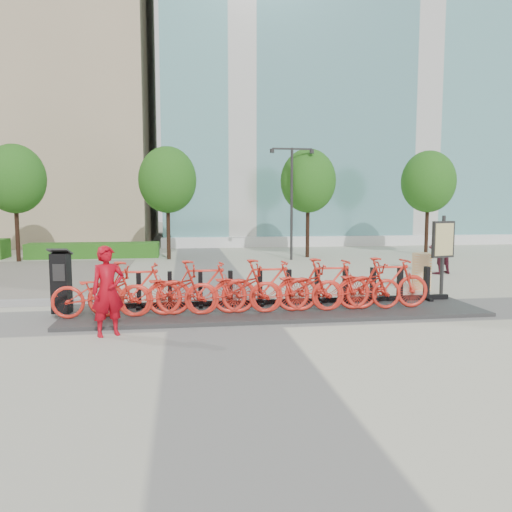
{
  "coord_description": "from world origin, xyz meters",
  "views": [
    {
      "loc": [
        -0.82,
        -11.0,
        2.52
      ],
      "look_at": [
        1.0,
        1.5,
        1.2
      ],
      "focal_mm": 35.0,
      "sensor_mm": 36.0,
      "label": 1
    }
  ],
  "objects": [
    {
      "name": "ground",
      "position": [
        0.0,
        0.0,
        0.0
      ],
      "size": [
        120.0,
        120.0,
        0.0
      ],
      "primitive_type": "plane",
      "color": "#B4B49B"
    },
    {
      "name": "glass_building",
      "position": [
        14.0,
        26.0,
        12.0
      ],
      "size": [
        32.0,
        16.0,
        24.0
      ],
      "primitive_type": "cube",
      "color": "#416571",
      "rests_on": "ground"
    },
    {
      "name": "hedge_b",
      "position": [
        -5.0,
        13.2,
        0.35
      ],
      "size": [
        6.0,
        1.2,
        0.7
      ],
      "primitive_type": "cube",
      "color": "#235E1A",
      "rests_on": "ground"
    },
    {
      "name": "tree_0",
      "position": [
        -8.0,
        12.0,
        3.59
      ],
      "size": [
        2.6,
        2.6,
        5.1
      ],
      "color": "black",
      "rests_on": "ground"
    },
    {
      "name": "tree_1",
      "position": [
        -1.5,
        12.0,
        3.59
      ],
      "size": [
        2.6,
        2.6,
        5.1
      ],
      "color": "black",
      "rests_on": "ground"
    },
    {
      "name": "tree_2",
      "position": [
        5.0,
        12.0,
        3.59
      ],
      "size": [
        2.6,
        2.6,
        5.1
      ],
      "color": "black",
      "rests_on": "ground"
    },
    {
      "name": "tree_3",
      "position": [
        11.0,
        12.0,
        3.59
      ],
      "size": [
        2.6,
        2.6,
        5.1
      ],
      "color": "black",
      "rests_on": "ground"
    },
    {
      "name": "streetlamp",
      "position": [
        4.0,
        11.0,
        3.13
      ],
      "size": [
        2.0,
        0.2,
        5.0
      ],
      "color": "black",
      "rests_on": "ground"
    },
    {
      "name": "dock_pad",
      "position": [
        1.3,
        0.3,
        0.04
      ],
      "size": [
        9.6,
        2.4,
        0.08
      ],
      "primitive_type": "cube",
      "color": "#2F2F2F",
      "rests_on": "ground"
    },
    {
      "name": "dock_rail_posts",
      "position": [
        1.36,
        0.77,
        0.51
      ],
      "size": [
        8.02,
        0.5,
        0.85
      ],
      "primitive_type": null,
      "color": "black",
      "rests_on": "dock_pad"
    },
    {
      "name": "bike_0",
      "position": [
        -2.6,
        -0.05,
        0.63
      ],
      "size": [
        2.08,
        0.72,
        1.09
      ],
      "primitive_type": "imported",
      "rotation": [
        0.0,
        0.0,
        1.57
      ],
      "color": "red",
      "rests_on": "dock_pad"
    },
    {
      "name": "bike_1",
      "position": [
        -1.88,
        -0.05,
        0.69
      ],
      "size": [
        2.02,
        0.57,
        1.21
      ],
      "primitive_type": "imported",
      "rotation": [
        0.0,
        0.0,
        1.57
      ],
      "color": "red",
      "rests_on": "dock_pad"
    },
    {
      "name": "bike_2",
      "position": [
        -1.16,
        -0.05,
        0.63
      ],
      "size": [
        2.08,
        0.72,
        1.09
      ],
      "primitive_type": "imported",
      "rotation": [
        0.0,
        0.0,
        1.57
      ],
      "color": "red",
      "rests_on": "dock_pad"
    },
    {
      "name": "bike_3",
      "position": [
        -0.44,
        -0.05,
        0.69
      ],
      "size": [
        2.02,
        0.57,
        1.21
      ],
      "primitive_type": "imported",
      "rotation": [
        0.0,
        0.0,
        1.57
      ],
      "color": "red",
      "rests_on": "dock_pad"
    },
    {
      "name": "bike_4",
      "position": [
        0.28,
        -0.05,
        0.63
      ],
      "size": [
        2.08,
        0.72,
        1.09
      ],
      "primitive_type": "imported",
      "rotation": [
        0.0,
        0.0,
        1.57
      ],
      "color": "red",
      "rests_on": "dock_pad"
    },
    {
      "name": "bike_5",
      "position": [
        1.0,
        -0.05,
        0.69
      ],
      "size": [
        2.02,
        0.57,
        1.21
      ],
      "primitive_type": "imported",
      "rotation": [
        0.0,
        0.0,
        1.57
      ],
      "color": "red",
      "rests_on": "dock_pad"
    },
    {
      "name": "bike_6",
      "position": [
        1.72,
        -0.05,
        0.63
      ],
      "size": [
        2.08,
        0.72,
        1.09
      ],
      "primitive_type": "imported",
      "rotation": [
        0.0,
        0.0,
        1.57
      ],
      "color": "red",
      "rests_on": "dock_pad"
    },
    {
      "name": "bike_7",
      "position": [
        2.44,
        -0.05,
        0.69
      ],
      "size": [
        2.02,
        0.57,
        1.21
      ],
      "primitive_type": "imported",
      "rotation": [
        0.0,
        0.0,
        1.57
      ],
      "color": "red",
      "rests_on": "dock_pad"
    },
    {
      "name": "bike_8",
      "position": [
        3.16,
        -0.05,
        0.63
      ],
      "size": [
        2.08,
        0.72,
        1.09
      ],
      "primitive_type": "imported",
      "rotation": [
        0.0,
        0.0,
        1.57
      ],
      "color": "red",
      "rests_on": "dock_pad"
    },
    {
      "name": "bike_9",
      "position": [
        3.88,
        -0.05,
        0.69
      ],
      "size": [
        2.02,
        0.57,
        1.21
      ],
      "primitive_type": "imported",
      "rotation": [
        0.0,
        0.0,
        1.57
      ],
      "color": "red",
      "rests_on": "dock_pad"
    },
    {
      "name": "kiosk",
      "position": [
        -3.55,
        0.54,
        0.79
      ],
      "size": [
        0.51,
        0.45,
        1.47
      ],
      "rotation": [
        0.0,
        0.0,
        -0.16
      ],
      "color": "black",
      "rests_on": "dock_pad"
    },
    {
      "name": "worker_red",
      "position": [
        -2.27,
        -1.31,
        0.87
      ],
      "size": [
        0.75,
        0.64,
        1.74
      ],
      "primitive_type": "imported",
      "rotation": [
        0.0,
        0.0,
        0.43
      ],
      "color": "#9D0411",
      "rests_on": "ground"
    },
    {
      "name": "pedestrian",
      "position": [
        8.3,
        5.76,
        0.92
      ],
      "size": [
        1.06,
        0.94,
        1.84
      ],
      "primitive_type": "imported",
      "rotation": [
        0.0,
        0.0,
        3.45
      ],
      "color": "#541A28",
      "rests_on": "ground"
    },
    {
      "name": "construction_barrel",
      "position": [
        6.11,
        2.7,
        0.54
      ],
      "size": [
        0.66,
        0.66,
        1.08
      ],
      "primitive_type": "cylinder",
      "rotation": [
        0.0,
        0.0,
        -0.19
      ],
      "color": "orange",
      "rests_on": "ground"
    },
    {
      "name": "map_sign",
      "position": [
        6.22,
        1.74,
        1.46
      ],
      "size": [
        0.72,
        0.29,
        2.21
      ],
      "rotation": [
        0.0,
        0.0,
        0.26
      ],
      "color": "black",
      "rests_on": "ground"
    }
  ]
}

